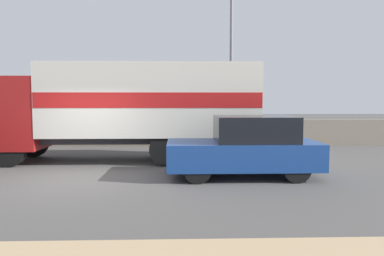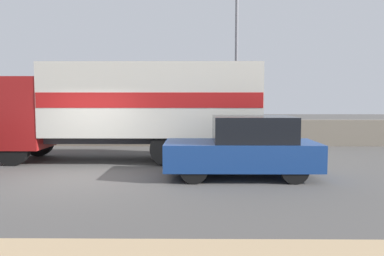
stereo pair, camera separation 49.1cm
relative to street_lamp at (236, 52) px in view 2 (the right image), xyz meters
name	(u,v)px [view 2 (the right image)]	position (x,y,z in m)	size (l,w,h in m)	color
ground_plane	(79,178)	(-4.95, -6.58, -4.18)	(80.00, 80.00, 0.00)	#514F4C
stone_wall_backdrop	(126,133)	(-4.95, 0.35, -3.59)	(60.00, 0.35, 1.18)	gray
street_lamp	(236,52)	(0.00, 0.00, 0.00)	(0.56, 0.28, 7.25)	slate
box_truck	(133,105)	(-3.92, -3.70, -2.24)	(8.85, 2.39, 3.30)	maroon
car_hatchback	(244,148)	(-0.45, -6.44, -3.35)	(4.10, 1.75, 1.67)	navy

